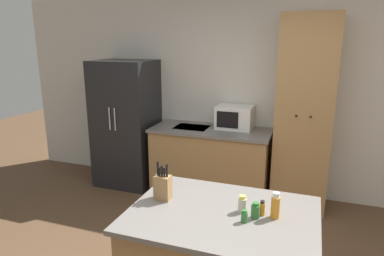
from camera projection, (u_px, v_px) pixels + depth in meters
The scene contains 11 objects.
wall_back at pixel (263, 97), 4.44m from camera, with size 7.20×0.06×2.60m.
refrigerator at pixel (126, 123), 4.81m from camera, with size 0.80×0.70×1.75m.
back_counter at pixel (211, 162), 4.52m from camera, with size 1.54×0.69×0.90m.
pantry_cabinet at pixel (304, 115), 4.03m from camera, with size 0.63×0.57×2.31m.
microwave at pixel (235, 117), 4.40m from camera, with size 0.46×0.35×0.29m.
knife_block at pixel (163, 187), 2.48m from camera, with size 0.11×0.09×0.28m.
spice_bottle_tall_dark at pixel (262, 208), 2.27m from camera, with size 0.04×0.04×0.10m.
spice_bottle_short_red at pixel (255, 211), 2.23m from camera, with size 0.06×0.06×0.11m.
spice_bottle_amber_oil at pixel (242, 204), 2.31m from camera, with size 0.06×0.06×0.12m.
spice_bottle_green_herb at pixel (244, 217), 2.18m from camera, with size 0.04×0.04×0.08m.
spice_bottle_pale_salt at pixel (275, 206), 2.23m from camera, with size 0.06×0.06×0.18m.
Camera 1 is at (0.61, -2.13, 2.02)m, focal length 32.00 mm.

